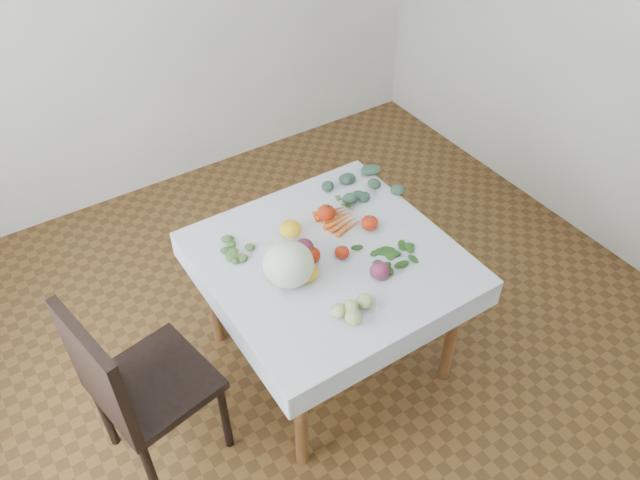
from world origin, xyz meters
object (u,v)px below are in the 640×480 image
at_px(table, 330,272).
at_px(cabbage, 288,264).
at_px(heirloom_back, 291,229).
at_px(chair, 131,384).
at_px(carrot_bunch, 339,219).

xyz_separation_m(table, cabbage, (-0.24, -0.03, 0.20)).
height_order(table, heirloom_back, heirloom_back).
height_order(chair, carrot_bunch, chair).
height_order(chair, heirloom_back, chair).
bearing_deg(carrot_bunch, table, -134.06).
bearing_deg(cabbage, table, 7.40).
height_order(cabbage, heirloom_back, cabbage).
xyz_separation_m(table, carrot_bunch, (0.18, 0.19, 0.12)).
height_order(table, chair, chair).
bearing_deg(cabbage, carrot_bunch, 27.41).
distance_m(table, heirloom_back, 0.28).
bearing_deg(heirloom_back, table, -72.04).
height_order(cabbage, carrot_bunch, cabbage).
distance_m(chair, heirloom_back, 1.00).
bearing_deg(heirloom_back, cabbage, -122.54).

